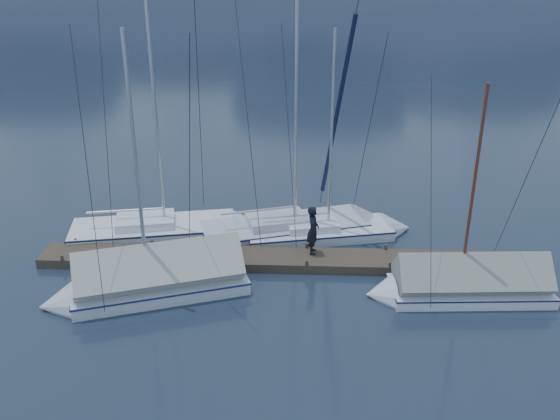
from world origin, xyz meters
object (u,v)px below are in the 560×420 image
object	(u,v)px
sailboat_open_mid	(307,227)
sailboat_open_left	(179,229)
sailboat_covered_far	(144,283)
person	(313,230)
sailboat_covered_near	(456,286)
sailboat_open_right	(339,232)

from	to	relation	value
sailboat_open_mid	sailboat_open_left	bearing A→B (deg)	-175.06
sailboat_covered_far	person	size ratio (longest dim) A/B	5.15
sailboat_covered_near	sailboat_open_mid	bearing A→B (deg)	135.30
person	sailboat_covered_near	bearing A→B (deg)	-115.28
sailboat_open_right	sailboat_covered_near	xyz separation A→B (m)	(3.70, -4.60, 0.24)
sailboat_open_left	person	world-z (taller)	sailboat_open_left
sailboat_covered_near	sailboat_covered_far	size ratio (longest dim) A/B	0.83
sailboat_open_left	sailboat_open_right	world-z (taller)	sailboat_open_left
sailboat_open_right	person	size ratio (longest dim) A/B	4.86
sailboat_open_right	sailboat_covered_far	distance (m)	8.47
sailboat_covered_near	person	bearing A→B (deg)	154.08
sailboat_open_left	sailboat_open_mid	distance (m)	5.37
sailboat_open_mid	sailboat_open_right	size ratio (longest dim) A/B	1.15
sailboat_open_mid	sailboat_covered_far	world-z (taller)	sailboat_open_mid
person	sailboat_open_mid	bearing A→B (deg)	4.81
sailboat_covered_near	sailboat_open_left	bearing A→B (deg)	156.52
sailboat_covered_far	person	world-z (taller)	sailboat_covered_far
sailboat_open_left	sailboat_covered_near	bearing A→B (deg)	-23.48
sailboat_open_right	sailboat_open_left	bearing A→B (deg)	-179.20
sailboat_open_right	sailboat_covered_far	size ratio (longest dim) A/B	0.94
sailboat_open_mid	sailboat_open_right	distance (m)	1.37
person	sailboat_open_right	bearing A→B (deg)	-26.01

